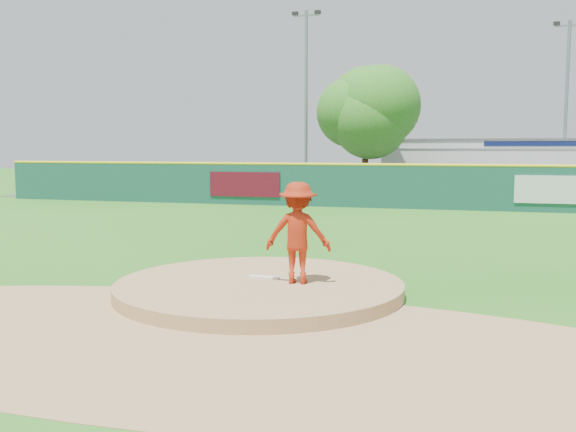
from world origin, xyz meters
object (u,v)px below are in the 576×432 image
(pitcher, at_px, (298,233))
(van, at_px, (393,187))
(light_pole_right, at_px, (566,99))
(playground_slide, at_px, (191,182))
(pool_building_grp, at_px, (506,165))
(light_pole_left, at_px, (306,94))
(deciduous_tree, at_px, (366,116))

(pitcher, bearing_deg, van, -94.56)
(light_pole_right, bearing_deg, pitcher, -105.93)
(pitcher, height_order, playground_slide, pitcher)
(van, height_order, light_pole_right, light_pole_right)
(pool_building_grp, distance_m, light_pole_right, 5.75)
(playground_slide, relative_size, light_pole_left, 0.25)
(playground_slide, bearing_deg, deciduous_tree, 7.35)
(playground_slide, height_order, light_pole_right, light_pole_right)
(pool_building_grp, xyz_separation_m, light_pole_left, (-12.00, -4.99, 4.39))
(pitcher, distance_m, van, 23.20)
(van, xyz_separation_m, light_pole_left, (-5.79, 3.75, 5.38))
(van, bearing_deg, pitcher, -179.54)
(light_pole_left, bearing_deg, light_pole_right, 7.59)
(van, relative_size, light_pole_right, 0.47)
(light_pole_right, bearing_deg, playground_slide, -165.94)
(light_pole_left, bearing_deg, playground_slide, -152.00)
(van, bearing_deg, deciduous_tree, 43.68)
(pitcher, height_order, light_pole_left, light_pole_left)
(pool_building_grp, distance_m, playground_slide, 20.07)
(light_pole_left, relative_size, light_pole_right, 1.10)
(pitcher, bearing_deg, deciduous_tree, -90.64)
(light_pole_left, bearing_deg, van, -32.94)
(pool_building_grp, distance_m, light_pole_left, 13.72)
(deciduous_tree, xyz_separation_m, light_pole_left, (-4.00, 2.00, 1.50))
(pitcher, bearing_deg, light_pole_left, -82.86)
(van, height_order, playground_slide, playground_slide)
(pool_building_grp, bearing_deg, light_pole_right, -44.95)
(van, bearing_deg, pool_building_grp, -37.32)
(pitcher, relative_size, van, 0.41)
(light_pole_right, bearing_deg, pool_building_grp, 135.05)
(deciduous_tree, bearing_deg, playground_slide, -172.65)
(van, bearing_deg, light_pole_left, 55.15)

